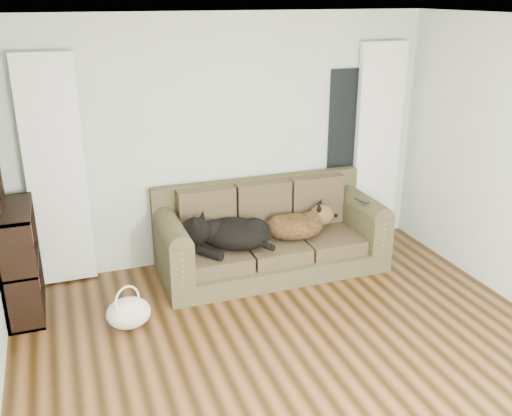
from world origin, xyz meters
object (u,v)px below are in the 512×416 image
object	(u,v)px
dog_black_lab	(231,236)
bookshelf	(21,262)
tote_bag	(128,311)
sofa	(272,230)
dog_shepherd	(297,224)

from	to	relation	value
dog_black_lab	bookshelf	distance (m)	1.97
dog_black_lab	tote_bag	size ratio (longest dim) A/B	1.87
bookshelf	dog_black_lab	bearing A→B (deg)	-8.86
sofa	tote_bag	size ratio (longest dim) A/B	6.00
dog_black_lab	dog_shepherd	size ratio (longest dim) A/B	1.13
dog_shepherd	tote_bag	bearing A→B (deg)	31.36
sofa	dog_shepherd	bearing A→B (deg)	-4.98
tote_bag	bookshelf	bearing A→B (deg)	144.49
dog_black_lab	tote_bag	world-z (taller)	dog_black_lab
dog_shepherd	bookshelf	distance (m)	2.71
dog_shepherd	dog_black_lab	bearing A→B (deg)	16.01
sofa	dog_black_lab	bearing A→B (deg)	-172.78
dog_shepherd	bookshelf	bearing A→B (deg)	13.33
dog_black_lab	tote_bag	bearing A→B (deg)	-125.39
dog_shepherd	tote_bag	size ratio (longest dim) A/B	1.66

